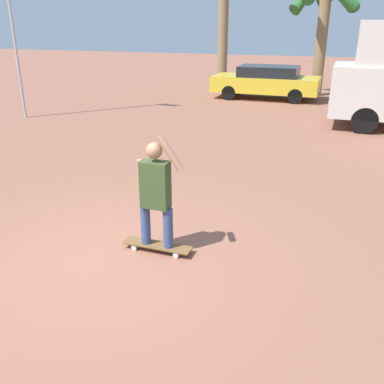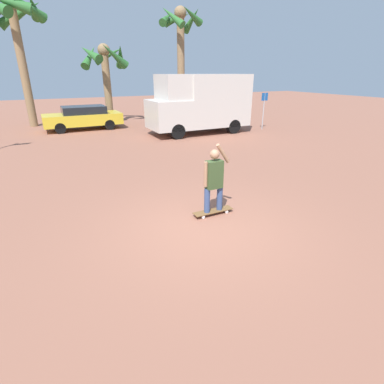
{
  "view_description": "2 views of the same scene",
  "coord_description": "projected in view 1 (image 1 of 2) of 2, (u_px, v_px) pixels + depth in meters",
  "views": [
    {
      "loc": [
        2.85,
        -4.48,
        3.11
      ],
      "look_at": [
        0.79,
        1.25,
        0.68
      ],
      "focal_mm": 40.0,
      "sensor_mm": 36.0,
      "label": 1
    },
    {
      "loc": [
        -2.92,
        -5.19,
        3.24
      ],
      "look_at": [
        0.18,
        0.96,
        0.49
      ],
      "focal_mm": 28.0,
      "sensor_mm": 36.0,
      "label": 2
    }
  ],
  "objects": [
    {
      "name": "ground_plane",
      "position": [
        109.0,
        261.0,
        5.97
      ],
      "size": [
        80.0,
        80.0,
        0.0
      ],
      "primitive_type": "plane",
      "color": "#935B47"
    },
    {
      "name": "palm_tree_center_background",
      "position": [
        326.0,
        3.0,
        18.01
      ],
      "size": [
        3.09,
        3.17,
        5.03
      ],
      "color": "#8E704C",
      "rests_on": "ground_plane"
    },
    {
      "name": "skateboard",
      "position": [
        157.0,
        246.0,
        6.21
      ],
      "size": [
        1.02,
        0.25,
        0.1
      ],
      "color": "brown",
      "rests_on": "ground_plane"
    },
    {
      "name": "parked_car_yellow",
      "position": [
        266.0,
        81.0,
        18.3
      ],
      "size": [
        4.47,
        1.88,
        1.38
      ],
      "color": "black",
      "rests_on": "ground_plane"
    },
    {
      "name": "person_skateboarder",
      "position": [
        155.0,
        190.0,
        5.88
      ],
      "size": [
        0.68,
        0.22,
        1.66
      ],
      "color": "#384C7A",
      "rests_on": "skateboard"
    }
  ]
}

